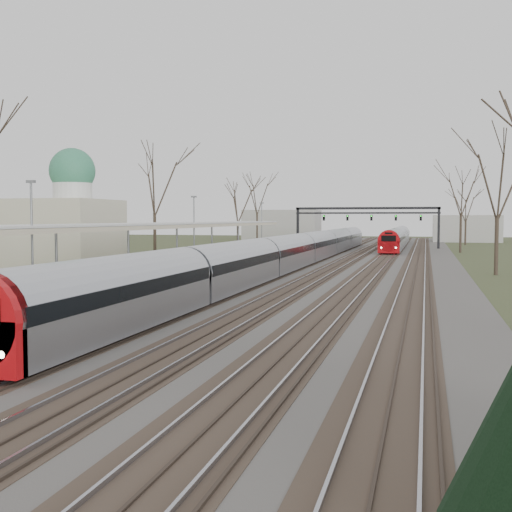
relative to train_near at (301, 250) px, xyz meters
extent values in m
cube|color=#474442|center=(2.50, 6.42, -1.43)|extent=(24.00, 160.00, 0.10)
cube|color=#4C3828|center=(-3.50, 6.42, -1.39)|extent=(2.60, 160.00, 0.06)
cube|color=gray|center=(-4.22, 6.42, -1.32)|extent=(0.07, 160.00, 0.12)
cube|color=gray|center=(-2.78, 6.42, -1.32)|extent=(0.07, 160.00, 0.12)
cube|color=#4C3828|center=(0.00, 6.42, -1.39)|extent=(2.60, 160.00, 0.06)
cube|color=gray|center=(-0.72, 6.42, -1.32)|extent=(0.07, 160.00, 0.12)
cube|color=gray|center=(0.72, 6.42, -1.32)|extent=(0.07, 160.00, 0.12)
cube|color=#4C3828|center=(3.50, 6.42, -1.39)|extent=(2.60, 160.00, 0.06)
cube|color=gray|center=(2.78, 6.42, -1.32)|extent=(0.07, 160.00, 0.12)
cube|color=gray|center=(4.22, 6.42, -1.32)|extent=(0.07, 160.00, 0.12)
cube|color=#4C3828|center=(7.00, 6.42, -1.39)|extent=(2.60, 160.00, 0.06)
cube|color=gray|center=(6.28, 6.42, -1.32)|extent=(0.07, 160.00, 0.12)
cube|color=gray|center=(7.72, 6.42, -1.32)|extent=(0.07, 160.00, 0.12)
cube|color=#4C3828|center=(10.50, 6.42, -1.39)|extent=(2.60, 160.00, 0.06)
cube|color=gray|center=(9.78, 6.42, -1.32)|extent=(0.07, 160.00, 0.12)
cube|color=gray|center=(11.22, 6.42, -1.32)|extent=(0.07, 160.00, 0.12)
cube|color=#9E9B93|center=(-6.55, -11.08, -0.98)|extent=(3.50, 69.00, 1.00)
cylinder|color=slate|center=(-6.55, -30.58, 1.02)|extent=(0.14, 0.14, 3.00)
cylinder|color=slate|center=(-6.55, -22.58, 1.02)|extent=(0.14, 0.14, 3.00)
cylinder|color=slate|center=(-6.55, -14.58, 1.02)|extent=(0.14, 0.14, 3.00)
cylinder|color=slate|center=(-6.55, -6.58, 1.02)|extent=(0.14, 0.14, 3.00)
cylinder|color=slate|center=(-6.55, 1.42, 1.02)|extent=(0.14, 0.14, 3.00)
cube|color=silver|center=(-6.55, -15.58, 2.57)|extent=(4.10, 50.00, 0.12)
cube|color=beige|center=(-6.55, -15.58, 2.40)|extent=(4.10, 50.00, 0.25)
cube|color=beige|center=(-19.50, -10.58, 1.52)|extent=(10.00, 8.00, 6.00)
cylinder|color=silver|center=(-17.50, -10.58, 5.72)|extent=(3.20, 3.20, 2.50)
sphere|color=#2E734E|center=(-17.50, -10.58, 6.92)|extent=(3.80, 3.80, 3.80)
cube|color=black|center=(-7.50, 36.42, 1.52)|extent=(0.35, 0.35, 6.00)
cube|color=black|center=(13.00, 36.42, 1.52)|extent=(0.35, 0.35, 6.00)
cube|color=black|center=(2.75, 36.42, 4.42)|extent=(21.00, 0.35, 0.35)
cube|color=black|center=(2.75, 36.42, 3.72)|extent=(21.00, 0.25, 0.25)
cube|color=black|center=(-3.50, 36.22, 3.02)|extent=(0.32, 0.22, 0.85)
sphere|color=#0CFF19|center=(-3.50, 36.08, 3.27)|extent=(0.16, 0.16, 0.16)
cube|color=black|center=(0.00, 36.22, 3.02)|extent=(0.32, 0.22, 0.85)
sphere|color=#0CFF19|center=(0.00, 36.08, 3.27)|extent=(0.16, 0.16, 0.16)
cube|color=black|center=(3.50, 36.22, 3.02)|extent=(0.32, 0.22, 0.85)
sphere|color=#0CFF19|center=(3.50, 36.08, 3.27)|extent=(0.16, 0.16, 0.16)
cube|color=black|center=(7.00, 36.22, 3.02)|extent=(0.32, 0.22, 0.85)
sphere|color=#0CFF19|center=(7.00, 36.08, 3.27)|extent=(0.16, 0.16, 0.16)
cube|color=black|center=(10.50, 36.22, 3.02)|extent=(0.32, 0.22, 0.85)
sphere|color=#0CFF19|center=(10.50, 36.08, 3.27)|extent=(0.16, 0.16, 0.16)
cylinder|color=#2D231C|center=(-14.50, -0.58, 1.00)|extent=(0.30, 0.30, 4.95)
cylinder|color=#2D231C|center=(16.50, -6.58, 0.77)|extent=(0.30, 0.30, 4.50)
cube|color=#999CA2|center=(0.00, 0.24, -0.38)|extent=(2.55, 90.00, 1.60)
cylinder|color=#999CA2|center=(0.00, 0.24, 0.27)|extent=(2.60, 89.70, 2.60)
cube|color=black|center=(0.00, 0.24, 0.37)|extent=(2.62, 89.40, 0.55)
sphere|color=white|center=(0.85, -44.86, -0.53)|extent=(0.22, 0.22, 0.22)
cube|color=black|center=(0.00, 0.24, -1.30)|extent=(1.80, 89.00, 0.35)
cube|color=#999CA2|center=(7.00, 40.89, -0.38)|extent=(2.55, 45.00, 1.60)
cylinder|color=#999CA2|center=(7.00, 40.89, 0.27)|extent=(2.60, 44.70, 2.60)
cube|color=black|center=(7.00, 40.89, 0.37)|extent=(2.62, 44.40, 0.55)
cube|color=#A7090D|center=(7.00, 18.49, -0.43)|extent=(2.55, 0.50, 1.50)
cylinder|color=#A7090D|center=(7.00, 18.54, 0.27)|extent=(2.60, 0.60, 2.60)
cube|color=black|center=(7.00, 18.27, 0.57)|extent=(1.70, 0.12, 0.70)
sphere|color=white|center=(6.15, 18.29, -0.53)|extent=(0.22, 0.22, 0.22)
sphere|color=white|center=(7.85, 18.29, -0.53)|extent=(0.22, 0.22, 0.22)
cube|color=black|center=(7.00, 40.89, -1.30)|extent=(1.80, 44.00, 0.35)
camera|label=1|loc=(11.25, -58.83, 2.94)|focal=45.00mm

